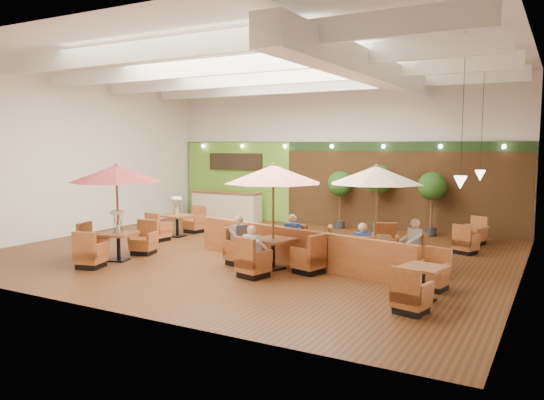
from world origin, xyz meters
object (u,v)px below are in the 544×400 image
Objects in this scene: table_2 at (376,197)px; booth_divider at (295,247)px; service_counter at (227,206)px; table_1 at (273,197)px; diner_0 at (253,246)px; diner_1 at (291,233)px; diner_4 at (413,239)px; topiary_1 at (378,182)px; topiary_2 at (432,188)px; diner_3 at (362,243)px; table_3 at (177,222)px; topiary_0 at (340,186)px; table_4 at (423,284)px; table_0 at (115,191)px; diner_2 at (240,235)px; table_5 at (471,238)px.

booth_divider is at bearing -175.72° from table_2.
service_counter is 8.92m from table_1.
diner_0 is 1.95m from diner_1.
diner_4 is at bearing -22.91° from table_2.
topiary_1 is at bearing 92.82° from diner_0.
topiary_2 is 6.29m from diner_3.
table_3 is 1.20× the size of topiary_0.
topiary_2 is 6.37m from diner_1.
table_3 is 6.09m from topiary_0.
diner_3 is (1.64, -6.22, -1.04)m from topiary_1.
diner_3 is (7.98, -6.02, 0.17)m from service_counter.
table_2 is at bearing 137.98° from table_4.
table_4 is at bearing 173.22° from diner_1.
table_3 reaches higher than table_4.
topiary_1 is at bearing -6.24° from diner_4.
table_0 is 4.32m from table_1.
topiary_1 reaches higher than diner_1.
table_2 is 7.44m from table_3.
service_counter is at bearing -178.19° from topiary_1.
table_4 is at bearing 0.91° from table_1.
diner_1 reaches higher than diner_3.
booth_divider is 5.76m from table_3.
table_1 is at bearing -94.11° from topiary_1.
table_1 reaches higher than booth_divider.
topiary_1 is 7.05m from diner_2.
topiary_2 is at bearing -24.99° from diner_4.
table_0 is at bearing -77.72° from service_counter.
diner_4 is at bearing 125.50° from diner_2.
table_1 is (-0.30, -0.62, 1.34)m from booth_divider.
booth_divider is 1.45m from diner_2.
table_3 reaches higher than booth_divider.
diner_4 reaches higher than service_counter.
table_0 is 7.83m from diner_4.
table_0 is 0.99× the size of table_1.
diner_4 is (0.96, -0.00, -1.02)m from table_2.
service_counter is at bearing 105.83° from table_3.
table_1 reaches higher than table_5.
diner_2 reaches higher than diner_0.
booth_divider is at bearing 76.05° from diner_4.
table_4 is (3.64, -1.57, -0.14)m from booth_divider.
table_3 is 3.23× the size of diner_3.
diner_2 reaches higher than service_counter.
table_5 is 3.10× the size of diner_0.
table_0 is 10.35m from topiary_2.
table_1 is 1.12× the size of table_5.
table_5 is at bearing 63.67° from diner_0.
diner_2 is (-0.04, -6.82, -0.83)m from topiary_0.
topiary_1 is (-3.45, 1.68, 1.47)m from table_5.
table_1 is 4.32m from table_4.
table_1 is 6.65m from table_5.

